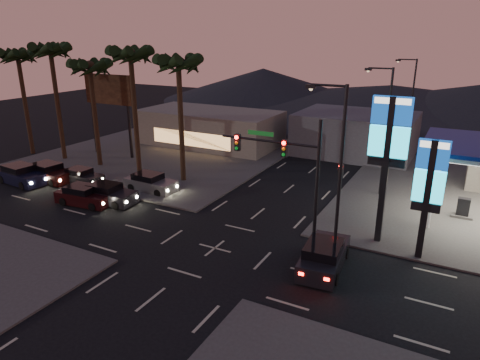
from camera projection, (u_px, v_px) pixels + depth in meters
The scene contains 26 objects.
ground at pixel (215, 248), 25.84m from camera, with size 140.00×140.00×0.00m, color black.
corner_lot_nw at pixel (165, 154), 46.33m from camera, with size 24.00×24.00×0.12m, color #47443F.
pylon_sign_tall at pixel (388, 142), 24.60m from camera, with size 2.20×0.35×9.00m.
pylon_sign_short at pixel (429, 182), 23.21m from camera, with size 1.60×0.35×7.00m.
traffic_signal_mast at pixel (288, 166), 24.16m from camera, with size 6.10×0.39×8.00m.
pedestal_signal at pixel (340, 183), 28.29m from camera, with size 0.32×0.39×4.30m.
streetlight_near at pixel (337, 169), 21.82m from camera, with size 2.14×0.25×10.00m.
streetlight_mid at pixel (384, 125), 32.69m from camera, with size 2.14×0.25×10.00m.
streetlight_far at pixel (410, 101), 44.39m from camera, with size 2.14×0.25×10.00m.
palm_a at pixel (179, 72), 34.78m from camera, with size 4.41×4.41×10.86m.
palm_b at pixel (131, 63), 36.83m from camera, with size 4.41×4.41×11.46m.
palm_c at pixel (90, 74), 39.41m from camera, with size 4.41×4.41×10.26m.
palm_d at pixel (51, 58), 41.23m from camera, with size 4.41×4.41×11.66m.
palm_e at pixel (19, 62), 43.63m from camera, with size 4.41×4.41×11.06m.
billboard at pixel (109, 96), 43.82m from camera, with size 6.00×0.30×8.50m.
building_far_west at pixel (210, 128), 49.83m from camera, with size 16.00×8.00×4.00m, color #726B5B.
building_far_mid at pixel (356, 134), 45.98m from camera, with size 12.00×9.00×4.40m, color #4C4C51.
hill_left at pixel (263, 84), 86.18m from camera, with size 40.00×40.00×6.00m, color black.
hill_center at pixel (391, 97), 75.36m from camera, with size 60.00×60.00×4.00m, color black.
car_lane_a_front at pixel (108, 194), 32.72m from camera, with size 4.64×2.13×1.49m.
car_lane_a_mid at pixel (84, 196), 32.40m from camera, with size 4.60×2.25×1.46m.
car_lane_a_rear at pixel (21, 175), 36.97m from camera, with size 5.15×2.48×1.63m.
car_lane_b_front at pixel (150, 183), 35.21m from camera, with size 4.57×2.02×1.47m.
car_lane_b_mid at pixel (81, 176), 37.09m from camera, with size 4.05×1.79×1.30m.
car_lane_b_rear at pixel (49, 173), 37.64m from camera, with size 4.96×2.36×1.58m.
suv_station at pixel (324, 256), 23.40m from camera, with size 2.40×4.94×1.60m.
Camera 1 is at (12.24, -19.72, 12.19)m, focal length 32.00 mm.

